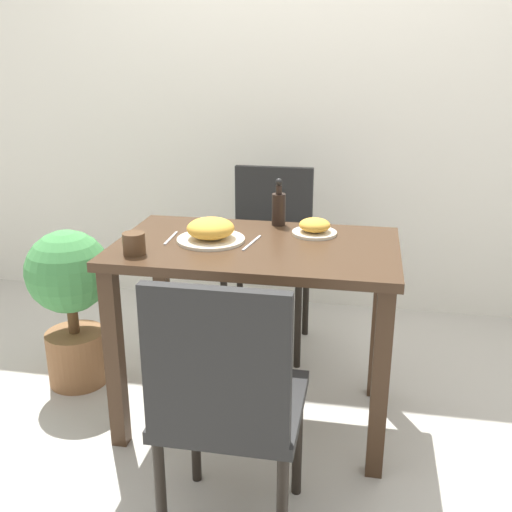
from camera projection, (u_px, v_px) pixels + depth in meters
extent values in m
plane|color=#B7B2A8|center=(256.00, 416.00, 2.53)|extent=(16.00, 16.00, 0.00)
cube|color=white|center=(299.00, 81.00, 3.28)|extent=(8.00, 0.05, 2.60)
cube|color=#3D2819|center=(256.00, 248.00, 2.29)|extent=(1.08, 0.64, 0.04)
cube|color=#3D2819|center=(115.00, 360.00, 2.25)|extent=(0.06, 0.06, 0.73)
cube|color=#3D2819|center=(380.00, 385.00, 2.07)|extent=(0.06, 0.06, 0.73)
cube|color=#3D2819|center=(163.00, 303.00, 2.75)|extent=(0.06, 0.06, 0.73)
cube|color=#3D2819|center=(379.00, 320.00, 2.58)|extent=(0.06, 0.06, 0.73)
cube|color=black|center=(233.00, 405.00, 1.82)|extent=(0.42, 0.42, 0.04)
cube|color=black|center=(216.00, 366.00, 1.56)|extent=(0.40, 0.04, 0.44)
cylinder|color=black|center=(297.00, 440.00, 2.03)|extent=(0.03, 0.03, 0.43)
cylinder|color=black|center=(195.00, 428.00, 2.09)|extent=(0.03, 0.03, 0.43)
cylinder|color=black|center=(161.00, 501.00, 1.76)|extent=(0.03, 0.03, 0.43)
cube|color=black|center=(267.00, 266.00, 2.98)|extent=(0.42, 0.42, 0.04)
cube|color=black|center=(274.00, 209.00, 3.08)|extent=(0.40, 0.04, 0.44)
cylinder|color=black|center=(224.00, 321.00, 2.92)|extent=(0.03, 0.03, 0.43)
cylinder|color=black|center=(298.00, 327.00, 2.86)|extent=(0.03, 0.03, 0.43)
cylinder|color=black|center=(240.00, 293.00, 3.26)|extent=(0.03, 0.03, 0.43)
cylinder|color=black|center=(306.00, 297.00, 3.19)|extent=(0.03, 0.03, 0.43)
cylinder|color=beige|center=(211.00, 240.00, 2.31)|extent=(0.26, 0.26, 0.01)
ellipsoid|color=gold|center=(211.00, 228.00, 2.29)|extent=(0.18, 0.18, 0.08)
cylinder|color=beige|center=(314.00, 233.00, 2.39)|extent=(0.18, 0.18, 0.01)
ellipsoid|color=gold|center=(315.00, 225.00, 2.38)|extent=(0.13, 0.13, 0.05)
cylinder|color=#4C331E|center=(134.00, 244.00, 2.15)|extent=(0.08, 0.08, 0.08)
cylinder|color=black|center=(279.00, 210.00, 2.50)|extent=(0.06, 0.06, 0.13)
cylinder|color=black|center=(279.00, 190.00, 2.47)|extent=(0.03, 0.03, 0.04)
sphere|color=black|center=(279.00, 182.00, 2.46)|extent=(0.03, 0.03, 0.03)
cube|color=silver|center=(171.00, 238.00, 2.34)|extent=(0.01, 0.16, 0.00)
cube|color=silver|center=(252.00, 243.00, 2.28)|extent=(0.04, 0.19, 0.00)
cylinder|color=brown|center=(77.00, 357.00, 2.76)|extent=(0.27, 0.27, 0.25)
cylinder|color=brown|center=(73.00, 321.00, 2.70)|extent=(0.05, 0.05, 0.11)
sphere|color=#428947|center=(68.00, 271.00, 2.62)|extent=(0.37, 0.37, 0.37)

